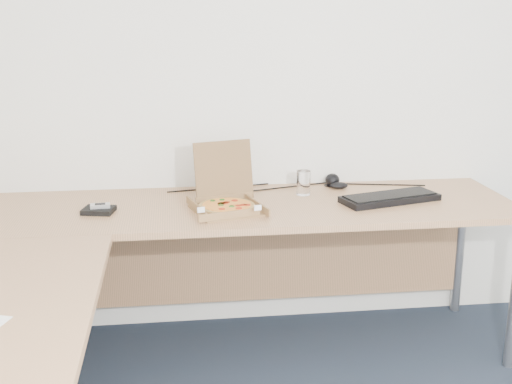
{
  "coord_description": "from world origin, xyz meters",
  "views": [
    {
      "loc": [
        -0.8,
        -1.46,
        1.57
      ],
      "look_at": [
        -0.45,
        1.28,
        0.82
      ],
      "focal_mm": 46.4,
      "sensor_mm": 36.0,
      "label": 1
    }
  ],
  "objects": [
    {
      "name": "room_shell",
      "position": [
        0.0,
        0.0,
        1.25
      ],
      "size": [
        3.5,
        3.5,
        2.5
      ],
      "primitive_type": null,
      "color": "white",
      "rests_on": "ground"
    },
    {
      "name": "desk",
      "position": [
        -0.82,
        0.97,
        0.7
      ],
      "size": [
        2.5,
        2.2,
        0.73
      ],
      "color": "tan",
      "rests_on": "ground"
    },
    {
      "name": "pizza_box",
      "position": [
        -0.58,
        1.32,
        0.76
      ],
      "size": [
        0.27,
        0.32,
        0.28
      ],
      "rotation": [
        0.0,
        0.0,
        0.27
      ],
      "color": "olive",
      "rests_on": "desk"
    },
    {
      "name": "drinking_glass",
      "position": [
        -0.19,
        1.53,
        0.79
      ],
      "size": [
        0.07,
        0.07,
        0.12
      ],
      "primitive_type": "cylinder",
      "color": "silver",
      "rests_on": "desk"
    },
    {
      "name": "keyboard",
      "position": [
        0.18,
        1.37,
        0.74
      ],
      "size": [
        0.49,
        0.28,
        0.03
      ],
      "primitive_type": "cube",
      "rotation": [
        0.0,
        0.0,
        0.28
      ],
      "color": "black",
      "rests_on": "desk"
    },
    {
      "name": "mouse",
      "position": [
        0.01,
        1.62,
        0.75
      ],
      "size": [
        0.1,
        0.08,
        0.03
      ],
      "primitive_type": "ellipsoid",
      "rotation": [
        0.0,
        0.0,
        0.23
      ],
      "color": "black",
      "rests_on": "desk"
    },
    {
      "name": "wallet",
      "position": [
        -1.13,
        1.36,
        0.74
      ],
      "size": [
        0.15,
        0.13,
        0.02
      ],
      "primitive_type": "cube",
      "rotation": [
        0.0,
        0.0,
        -0.22
      ],
      "color": "black",
      "rests_on": "desk"
    },
    {
      "name": "phone",
      "position": [
        -1.12,
        1.36,
        0.76
      ],
      "size": [
        0.09,
        0.05,
        0.02
      ],
      "primitive_type": "cube",
      "rotation": [
        0.0,
        0.0,
        0.09
      ],
      "color": "#B2B5BA",
      "rests_on": "wallet"
    },
    {
      "name": "dome_speaker",
      "position": [
        -0.01,
        1.68,
        0.76
      ],
      "size": [
        0.08,
        0.08,
        0.07
      ],
      "primitive_type": "ellipsoid",
      "color": "black",
      "rests_on": "desk"
    },
    {
      "name": "cable_bundle",
      "position": [
        -0.22,
        1.68,
        0.73
      ],
      "size": [
        0.62,
        0.13,
        0.01
      ],
      "primitive_type": null,
      "rotation": [
        0.0,
        0.0,
        0.14
      ],
      "color": "black",
      "rests_on": "desk"
    }
  ]
}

